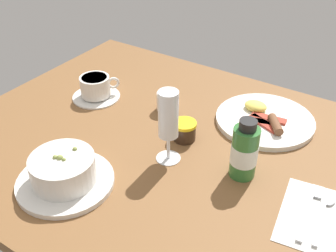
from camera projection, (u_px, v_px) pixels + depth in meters
ground_plane at (174, 150)px, 98.96cm from camera, size 110.00×84.00×3.00cm
porridge_bowl at (64, 172)px, 85.01cm from camera, size 20.81×20.81×7.85cm
cutlery_setting at (314, 214)px, 79.39cm from camera, size 14.83×20.21×0.90cm
coffee_cup at (96, 88)px, 115.15cm from camera, size 13.62×13.62×6.50cm
creamer_jug at (166, 101)px, 109.95cm from camera, size 6.00×5.05×5.71cm
wine_glass at (168, 118)px, 87.68cm from camera, size 5.69×5.69×17.75cm
jam_jar at (184, 131)px, 98.92cm from camera, size 5.85×5.85×4.86cm
sauce_bottle_green at (244, 151)px, 85.94cm from camera, size 5.81×5.81×14.19cm
breakfast_plate at (264, 119)px, 105.81cm from camera, size 25.48×25.48×3.70cm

